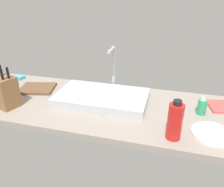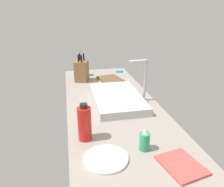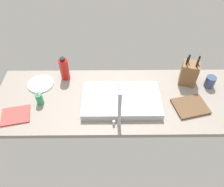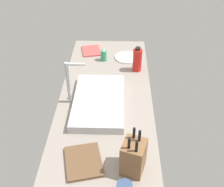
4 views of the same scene
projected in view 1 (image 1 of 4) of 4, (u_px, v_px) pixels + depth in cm
name	position (u px, v px, depth cm)	size (l,w,h in cm)	color
countertop_slab	(104.00, 107.00, 139.32)	(187.05, 65.25, 3.50)	gray
sink_basin	(102.00, 97.00, 141.73)	(57.64, 33.93, 5.36)	#B7BABF
faucet	(113.00, 66.00, 150.89)	(5.50, 13.39, 31.29)	#B7BABF
knife_block	(6.00, 92.00, 132.77)	(15.50, 14.59, 25.44)	brown
cutting_board	(37.00, 88.00, 158.86)	(23.53, 19.15, 1.80)	brown
soap_bottle	(202.00, 106.00, 126.32)	(5.17, 5.17, 11.93)	#2D9966
water_bottle	(175.00, 121.00, 104.00)	(7.23, 7.23, 20.47)	red
dinner_plate	(213.00, 134.00, 110.00)	(20.67, 20.67, 1.20)	white
dish_sponge	(19.00, 77.00, 177.73)	(9.00, 6.00, 2.40)	#4CA3BC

